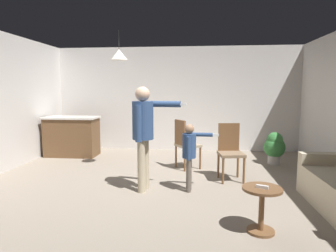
% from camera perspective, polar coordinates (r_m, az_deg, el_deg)
% --- Properties ---
extents(ground, '(7.68, 7.68, 0.00)m').
position_cam_1_polar(ground, '(4.88, -1.25, -12.03)').
color(ground, gray).
extents(wall_back, '(6.40, 0.10, 2.70)m').
position_cam_1_polar(wall_back, '(7.80, 1.62, 5.24)').
color(wall_back, silver).
rests_on(wall_back, ground).
extents(kitchen_counter, '(1.26, 0.66, 0.95)m').
position_cam_1_polar(kitchen_counter, '(7.48, -18.09, -1.89)').
color(kitchen_counter, brown).
rests_on(kitchen_counter, ground).
extents(side_table_by_couch, '(0.44, 0.44, 0.52)m').
position_cam_1_polar(side_table_by_couch, '(3.55, 17.67, -14.24)').
color(side_table_by_couch, brown).
rests_on(side_table_by_couch, ground).
extents(person_adult, '(0.84, 0.47, 1.64)m').
position_cam_1_polar(person_adult, '(4.59, -4.72, -0.20)').
color(person_adult, tan).
rests_on(person_adult, ground).
extents(person_child, '(0.57, 0.31, 1.07)m').
position_cam_1_polar(person_child, '(4.62, 4.25, -4.64)').
color(person_child, '#60564C').
rests_on(person_child, ground).
extents(dining_chair_by_counter, '(0.58, 0.58, 1.00)m').
position_cam_1_polar(dining_chair_by_counter, '(5.95, 3.30, -3.13)').
color(dining_chair_by_counter, brown).
rests_on(dining_chair_by_counter, ground).
extents(dining_chair_near_wall, '(0.48, 0.48, 1.00)m').
position_cam_1_polar(dining_chair_near_wall, '(5.34, 11.93, -4.44)').
color(dining_chair_near_wall, brown).
rests_on(dining_chair_near_wall, ground).
extents(potted_plant_corner, '(0.45, 0.45, 0.69)m').
position_cam_1_polar(potted_plant_corner, '(6.74, 19.92, -3.76)').
color(potted_plant_corner, '#B7B2AD').
rests_on(potted_plant_corner, ground).
extents(spare_remote_on_table, '(0.13, 0.09, 0.04)m').
position_cam_1_polar(spare_remote_on_table, '(3.45, 17.78, -11.16)').
color(spare_remote_on_table, white).
rests_on(spare_remote_on_table, side_table_by_couch).
extents(ceiling_light_pendant, '(0.32, 0.32, 0.55)m').
position_cam_1_polar(ceiling_light_pendant, '(5.75, -9.45, 13.49)').
color(ceiling_light_pendant, silver).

